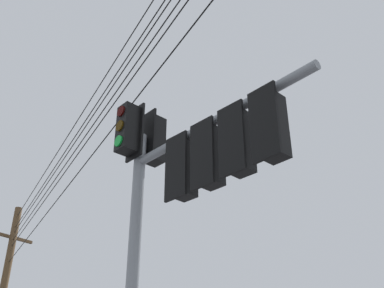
{
  "coord_description": "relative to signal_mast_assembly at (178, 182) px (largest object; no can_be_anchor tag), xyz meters",
  "views": [
    {
      "loc": [
        6.52,
        -3.45,
        1.61
      ],
      "look_at": [
        1.04,
        -0.52,
        5.05
      ],
      "focal_mm": 43.79,
      "sensor_mm": 36.0,
      "label": 1
    }
  ],
  "objects": [
    {
      "name": "signal_mast_assembly",
      "position": [
        0.0,
        0.0,
        0.0
      ],
      "size": [
        3.78,
        1.45,
        6.31
      ],
      "color": "gray",
      "rests_on": "ground"
    }
  ]
}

